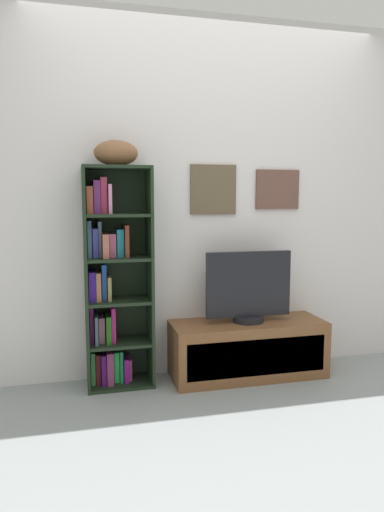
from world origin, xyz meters
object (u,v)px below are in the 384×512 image
Objects in this scene: tv_stand at (248,349)px; television at (249,288)px; bookshelf at (112,283)px; football at (116,153)px.

television reaches higher than tv_stand.
television is at bearing 90.00° from tv_stand.
tv_stand is at bearing -90.00° from television.
bookshelf is 5.17× the size of football.
television is at bearing -3.75° from football.
bookshelf is 2.40× the size of television.
football is 0.26× the size of tv_stand.
bookshelf reaches higher than television.
television is (0.00, 0.00, 0.44)m from tv_stand.
tv_stand is (0.95, -0.09, -0.50)m from bookshelf.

